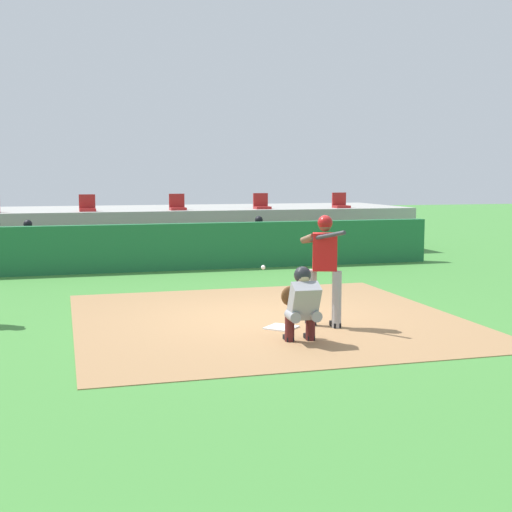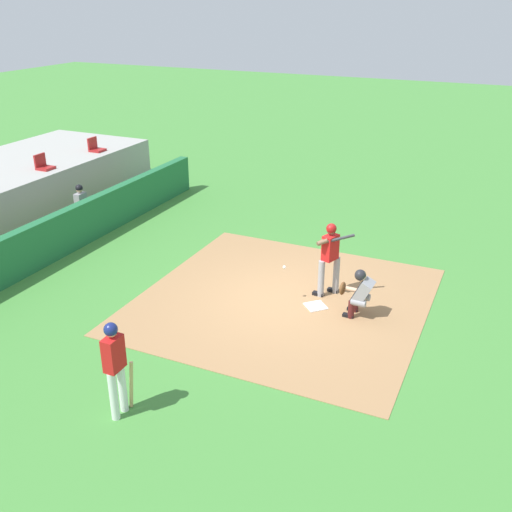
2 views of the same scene
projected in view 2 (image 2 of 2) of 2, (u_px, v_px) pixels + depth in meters
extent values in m
plane|color=#428438|center=(283.00, 300.00, 13.72)|extent=(80.00, 80.00, 0.00)
cube|color=#9E754C|center=(283.00, 300.00, 13.72)|extent=(6.40, 6.40, 0.01)
cube|color=white|center=(316.00, 306.00, 13.41)|extent=(0.62, 0.62, 0.02)
cylinder|color=#99999E|center=(321.00, 279.00, 13.71)|extent=(0.15, 0.15, 0.92)
cylinder|color=#99999E|center=(336.00, 275.00, 13.87)|extent=(0.15, 0.15, 0.92)
cube|color=red|center=(330.00, 247.00, 13.48)|extent=(0.44, 0.35, 0.60)
sphere|color=brown|center=(331.00, 230.00, 13.30)|extent=(0.21, 0.21, 0.21)
sphere|color=maroon|center=(331.00, 229.00, 13.29)|extent=(0.24, 0.24, 0.24)
cylinder|color=brown|center=(323.00, 242.00, 13.23)|extent=(0.21, 0.27, 0.17)
cylinder|color=brown|center=(326.00, 239.00, 13.39)|extent=(0.56, 0.31, 0.18)
cylinder|color=#333338|center=(336.00, 240.00, 13.24)|extent=(0.49, 0.76, 0.24)
cube|color=black|center=(318.00, 294.00, 13.90)|extent=(0.14, 0.27, 0.09)
cube|color=black|center=(333.00, 290.00, 14.07)|extent=(0.14, 0.27, 0.09)
cylinder|color=gray|center=(358.00, 303.00, 12.73)|extent=(0.17, 0.33, 0.16)
cylinder|color=#4C1919|center=(351.00, 310.00, 12.88)|extent=(0.14, 0.14, 0.42)
cube|color=black|center=(348.00, 316.00, 12.97)|extent=(0.12, 0.24, 0.08)
cylinder|color=gray|center=(363.00, 296.00, 13.00)|extent=(0.17, 0.33, 0.16)
cylinder|color=#4C1919|center=(356.00, 303.00, 13.14)|extent=(0.14, 0.14, 0.42)
cube|color=black|center=(353.00, 309.00, 13.24)|extent=(0.12, 0.24, 0.08)
cube|color=gray|center=(364.00, 291.00, 12.75)|extent=(0.41, 0.45, 0.57)
cube|color=#2D2D33|center=(358.00, 290.00, 12.80)|extent=(0.39, 0.27, 0.45)
sphere|color=tan|center=(361.00, 276.00, 12.65)|extent=(0.21, 0.21, 0.21)
sphere|color=#232328|center=(360.00, 275.00, 12.65)|extent=(0.25, 0.25, 0.25)
cylinder|color=tan|center=(353.00, 290.00, 12.81)|extent=(0.12, 0.45, 0.10)
ellipsoid|color=brown|center=(343.00, 288.00, 12.87)|extent=(0.28, 0.13, 0.30)
sphere|color=white|center=(284.00, 267.00, 13.27)|extent=(0.07, 0.07, 0.07)
cylinder|color=silver|center=(114.00, 396.00, 9.71)|extent=(0.14, 0.14, 0.92)
cylinder|color=silver|center=(122.00, 388.00, 9.91)|extent=(0.14, 0.14, 0.92)
cube|color=red|center=(114.00, 353.00, 9.50)|extent=(0.36, 0.22, 0.60)
sphere|color=tan|center=(111.00, 331.00, 9.33)|extent=(0.20, 0.20, 0.20)
sphere|color=navy|center=(111.00, 329.00, 9.32)|extent=(0.23, 0.23, 0.23)
cylinder|color=tan|center=(131.00, 384.00, 10.06)|extent=(0.18, 0.06, 0.85)
cube|color=#1E6638|center=(62.00, 233.00, 15.94)|extent=(13.00, 0.30, 1.20)
cube|color=olive|center=(36.00, 240.00, 16.47)|extent=(11.80, 0.44, 0.45)
cylinder|color=#939399|center=(85.00, 212.00, 17.80)|extent=(0.15, 0.40, 0.15)
cylinder|color=#939399|center=(91.00, 221.00, 17.83)|extent=(0.13, 0.13, 0.45)
cube|color=maroon|center=(93.00, 227.00, 17.89)|extent=(0.11, 0.24, 0.08)
cylinder|color=#939399|center=(90.00, 210.00, 18.02)|extent=(0.15, 0.40, 0.15)
cylinder|color=#939399|center=(97.00, 219.00, 18.05)|extent=(0.13, 0.13, 0.45)
cube|color=maroon|center=(99.00, 225.00, 18.11)|extent=(0.11, 0.24, 0.08)
cube|color=gray|center=(81.00, 202.00, 17.88)|extent=(0.36, 0.22, 0.54)
sphere|color=tan|center=(79.00, 189.00, 17.72)|extent=(0.20, 0.20, 0.20)
sphere|color=black|center=(79.00, 188.00, 17.71)|extent=(0.22, 0.22, 0.22)
cylinder|color=tan|center=(81.00, 208.00, 17.71)|extent=(0.09, 0.41, 0.22)
cylinder|color=tan|center=(89.00, 204.00, 18.04)|extent=(0.09, 0.41, 0.22)
cube|color=#A51E1E|center=(46.00, 168.00, 18.82)|extent=(0.46, 0.46, 0.08)
cube|color=#A51E1E|center=(40.00, 160.00, 18.80)|extent=(0.46, 0.06, 0.40)
cube|color=#A51E1E|center=(98.00, 150.00, 20.98)|extent=(0.46, 0.46, 0.08)
cube|color=#A51E1E|center=(92.00, 143.00, 20.96)|extent=(0.46, 0.06, 0.40)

